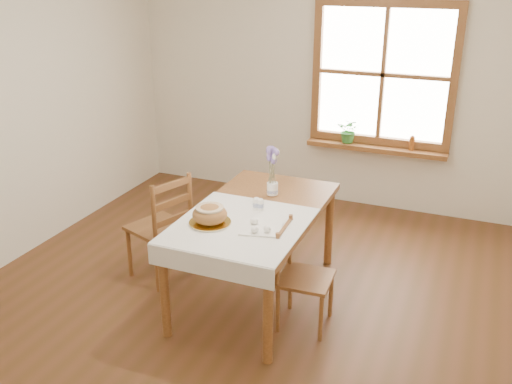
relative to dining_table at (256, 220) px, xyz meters
The scene contains 18 objects.
ground 0.73m from the dining_table, 90.00° to the right, with size 5.00×5.00×0.00m, color brown.
room_walls 1.08m from the dining_table, 90.00° to the right, with size 4.60×5.10×2.65m.
window 2.36m from the dining_table, 77.02° to the left, with size 1.46×0.08×1.46m.
window_sill 2.16m from the dining_table, 76.61° to the left, with size 1.46×0.20×0.05m.
dining_table is the anchor object (origin of this frame).
table_linen 0.32m from the dining_table, 90.00° to the right, with size 0.91×0.99×0.01m, color white.
chair_left 0.90m from the dining_table, behind, with size 0.44×0.46×0.93m, color #92592D, non-canonical shape.
chair_right 0.60m from the dining_table, 25.39° to the right, with size 0.37×0.39×0.80m, color #92592D, non-canonical shape.
bread_plate 0.44m from the dining_table, 119.12° to the right, with size 0.29×0.29×0.02m, color white.
bread_loaf 0.46m from the dining_table, 119.12° to the right, with size 0.25×0.25×0.14m, color olive.
egg_napkin 0.38m from the dining_table, 61.94° to the right, with size 0.29×0.24×0.01m, color white.
eggs 0.39m from the dining_table, 61.94° to the right, with size 0.22×0.20×0.05m, color white, non-canonical shape.
salt_shaker 0.15m from the dining_table, 56.80° to the right, with size 0.05×0.05×0.10m, color white.
pepper_shaker 0.15m from the dining_table, 11.93° to the right, with size 0.05×0.05×0.10m, color white.
flower_vase 0.35m from the dining_table, 88.54° to the left, with size 0.09×0.09×0.10m, color white.
lavender_bouquet 0.47m from the dining_table, 88.54° to the left, with size 0.16×0.16×0.30m, color #715AA0, non-canonical shape.
potted_plant 2.12m from the dining_table, 84.46° to the left, with size 0.24×0.26×0.20m, color #337830.
amber_bottle 2.27m from the dining_table, 67.69° to the left, with size 0.05×0.05×0.15m, color #984F1C.
Camera 1 is at (1.52, -3.38, 2.51)m, focal length 40.00 mm.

